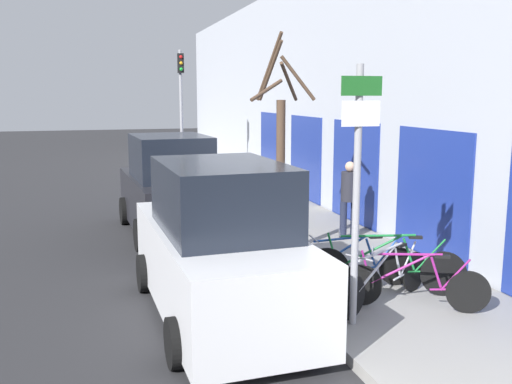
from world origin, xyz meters
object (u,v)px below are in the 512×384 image
parked_car_1 (170,190)px  pedestrian_near (349,194)px  bicycle_0 (414,285)px  bicycle_2 (385,268)px  street_tree (280,154)px  traffic_light (181,98)px  signpost (357,183)px  parked_car_0 (220,249)px  bicycle_3 (351,266)px  bicycle_1 (385,280)px

parked_car_1 → pedestrian_near: bearing=-33.1°
bicycle_0 → bicycle_2: 0.70m
street_tree → traffic_light: 9.45m
signpost → street_tree: bearing=87.2°
parked_car_0 → pedestrian_near: 4.75m
signpost → bicycle_2: 2.02m
parked_car_0 → traffic_light: traffic_light is taller
parked_car_1 → bicycle_3: bearing=-70.2°
bicycle_1 → pedestrian_near: pedestrian_near is taller
bicycle_2 → parked_car_0: 2.59m
parked_car_1 → traffic_light: 7.10m
bicycle_1 → parked_car_1: parked_car_1 is taller
pedestrian_near → street_tree: bearing=10.4°
parked_car_0 → bicycle_1: bearing=-16.0°
parked_car_0 → signpost: bearing=-37.1°
bicycle_1 → parked_car_1: 6.23m
bicycle_3 → parked_car_1: size_ratio=0.51×
traffic_light → bicycle_3: bearing=-86.3°
bicycle_2 → traffic_light: traffic_light is taller
signpost → bicycle_1: (0.75, 0.52, -1.53)m
traffic_light → parked_car_1: bearing=-101.5°
parked_car_0 → traffic_light: bearing=81.3°
bicycle_2 → street_tree: (-0.80, 2.64, 1.51)m
signpost → bicycle_0: size_ratio=1.84×
bicycle_3 → signpost: bearing=159.9°
bicycle_0 → traffic_light: traffic_light is taller
bicycle_1 → parked_car_1: size_ratio=0.47×
parked_car_0 → traffic_light: size_ratio=1.01×
street_tree → bicycle_1: bearing=-79.3°
bicycle_1 → bicycle_2: bearing=-56.8°
signpost → parked_car_1: bearing=103.7°
signpost → traffic_light: traffic_light is taller
bicycle_0 → signpost: bearing=131.1°
signpost → traffic_light: bearing=90.8°
signpost → bicycle_3: bearing=65.3°
parked_car_0 → bicycle_3: bearing=2.9°
bicycle_0 → bicycle_2: bearing=34.4°
signpost → parked_car_0: signpost is taller
bicycle_1 → pedestrian_near: size_ratio=1.23×
bicycle_2 → pedestrian_near: 3.53m
pedestrian_near → traffic_light: size_ratio=0.36×
bicycle_1 → street_tree: (-0.58, 3.05, 1.55)m
bicycle_0 → traffic_light: (-1.22, 12.73, 2.52)m
bicycle_0 → bicycle_3: bearing=52.3°
signpost → parked_car_0: (-1.56, 1.10, -1.03)m
street_tree → traffic_light: size_ratio=0.92×
street_tree → parked_car_1: bearing=122.1°
bicycle_2 → parked_car_0: size_ratio=0.50×
pedestrian_near → bicycle_0: bearing=66.2°
pedestrian_near → traffic_light: 9.16m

